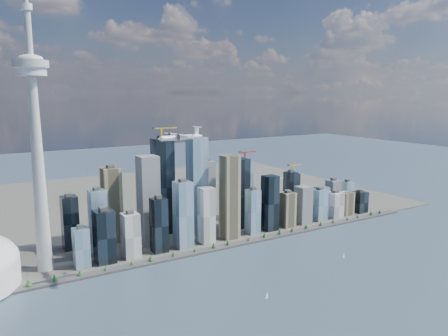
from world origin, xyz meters
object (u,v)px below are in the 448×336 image
needle_tower (36,137)px  sailboat_west (267,296)px  sailboat_east (344,256)px  airplane (180,137)px

needle_tower → sailboat_west: size_ratio=50.56×
needle_tower → sailboat_east: (497.37, -222.35, -232.60)m
sailboat_west → airplane: bearing=111.6°
airplane → needle_tower: bearing=131.9°
airplane → sailboat_east: 397.15m
sailboat_east → airplane: bearing=150.4°
airplane → sailboat_east: size_ratio=7.94×
needle_tower → sailboat_west: 455.35m
needle_tower → sailboat_east: bearing=-24.1°
airplane → sailboat_west: size_ratio=7.37×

